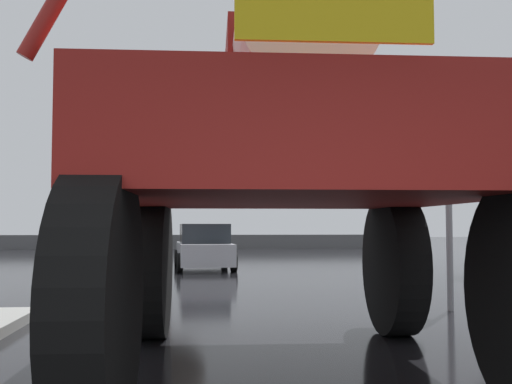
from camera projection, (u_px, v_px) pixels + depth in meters
ground_plane at (217, 272)px, 19.18m from camera, size 120.00×120.00×0.00m
oversize_sprayer at (293, 168)px, 6.17m from camera, size 4.35×5.61×4.29m
sedan_ahead at (204, 248)px, 20.34m from camera, size 2.07×4.19×1.52m
traffic_signal_near_right at (444, 173)px, 10.58m from camera, size 0.24×0.54×3.26m
bare_tree_far_center at (168, 139)px, 30.25m from camera, size 3.94×3.94×7.53m
roadside_barrier at (205, 242)px, 38.64m from camera, size 27.31×0.24×0.90m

